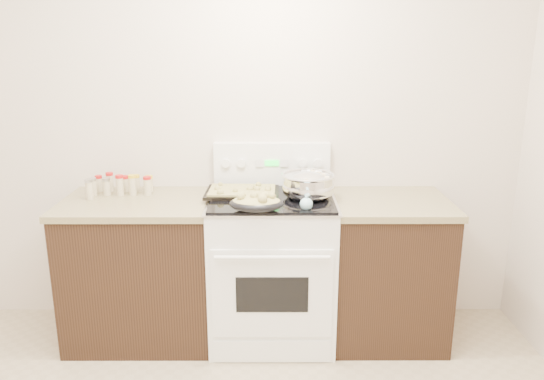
{
  "coord_description": "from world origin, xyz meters",
  "views": [
    {
      "loc": [
        0.34,
        -1.69,
        1.86
      ],
      "look_at": [
        0.35,
        1.37,
        1.0
      ],
      "focal_mm": 35.0,
      "sensor_mm": 36.0,
      "label": 1
    }
  ],
  "objects": [
    {
      "name": "counter_right",
      "position": [
        1.08,
        1.43,
        0.46
      ],
      "size": [
        0.73,
        0.67,
        0.92
      ],
      "color": "black",
      "rests_on": "ground"
    },
    {
      "name": "spice_jars",
      "position": [
        -0.63,
        1.57,
        0.98
      ],
      "size": [
        0.39,
        0.24,
        0.13
      ],
      "color": "#BFB28C",
      "rests_on": "counter_left"
    },
    {
      "name": "roasting_pan",
      "position": [
        0.26,
        1.14,
        0.99
      ],
      "size": [
        0.31,
        0.22,
        0.11
      ],
      "color": "black",
      "rests_on": "kitchen_range"
    },
    {
      "name": "blue_ladle",
      "position": [
        0.55,
        1.19,
        0.97
      ],
      "size": [
        0.1,
        0.26,
        0.09
      ],
      "color": "#98CFE3",
      "rests_on": "kitchen_range"
    },
    {
      "name": "room_shell",
      "position": [
        0.0,
        0.0,
        1.7
      ],
      "size": [
        4.1,
        3.6,
        2.75
      ],
      "color": "beige",
      "rests_on": "ground"
    },
    {
      "name": "counter_left",
      "position": [
        -0.48,
        1.43,
        0.46
      ],
      "size": [
        0.93,
        0.67,
        0.92
      ],
      "color": "black",
      "rests_on": "ground"
    },
    {
      "name": "mixing_bowl",
      "position": [
        0.57,
        1.4,
        1.02
      ],
      "size": [
        0.41,
        0.41,
        0.19
      ],
      "color": "silver",
      "rests_on": "kitchen_range"
    },
    {
      "name": "wooden_spoon",
      "position": [
        0.36,
        1.4,
        0.95
      ],
      "size": [
        0.04,
        0.25,
        0.04
      ],
      "color": "#A5834B",
      "rests_on": "kitchen_range"
    },
    {
      "name": "baking_sheet",
      "position": [
        0.17,
        1.48,
        0.96
      ],
      "size": [
        0.46,
        0.33,
        0.06
      ],
      "color": "black",
      "rests_on": "kitchen_range"
    },
    {
      "name": "kitchen_range",
      "position": [
        0.35,
        1.42,
        0.49
      ],
      "size": [
        0.78,
        0.73,
        1.22
      ],
      "color": "white",
      "rests_on": "ground"
    }
  ]
}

